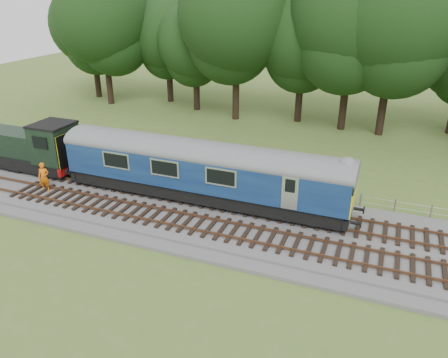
% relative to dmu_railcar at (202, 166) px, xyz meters
% --- Properties ---
extents(ground, '(120.00, 120.00, 0.00)m').
position_rel_dmu_railcar_xyz_m(ground, '(5.28, -1.40, -2.61)').
color(ground, '#486B27').
rests_on(ground, ground).
extents(ballast, '(70.00, 7.00, 0.35)m').
position_rel_dmu_railcar_xyz_m(ballast, '(5.28, -1.40, -2.43)').
color(ballast, '#4C4C4F').
rests_on(ballast, ground).
extents(track_north, '(67.20, 2.40, 0.21)m').
position_rel_dmu_railcar_xyz_m(track_north, '(5.28, -0.00, -2.19)').
color(track_north, black).
rests_on(track_north, ballast).
extents(track_south, '(67.20, 2.40, 0.21)m').
position_rel_dmu_railcar_xyz_m(track_south, '(5.28, -3.00, -2.19)').
color(track_south, black).
rests_on(track_south, ballast).
extents(fence, '(64.00, 0.12, 1.00)m').
position_rel_dmu_railcar_xyz_m(fence, '(5.28, 3.10, -2.61)').
color(fence, '#6B6054').
rests_on(fence, ground).
extents(tree_line, '(70.00, 8.00, 18.00)m').
position_rel_dmu_railcar_xyz_m(tree_line, '(5.28, 20.60, -2.61)').
color(tree_line, black).
rests_on(tree_line, ground).
extents(dmu_railcar, '(18.05, 2.86, 3.88)m').
position_rel_dmu_railcar_xyz_m(dmu_railcar, '(0.00, 0.00, 0.00)').
color(dmu_railcar, black).
rests_on(dmu_railcar, ground).
extents(shunter_loco, '(8.92, 2.60, 3.38)m').
position_rel_dmu_railcar_xyz_m(shunter_loco, '(-13.93, 0.00, -0.63)').
color(shunter_loco, black).
rests_on(shunter_loco, ground).
extents(worker, '(0.83, 0.69, 1.95)m').
position_rel_dmu_railcar_xyz_m(worker, '(-10.10, -2.59, -1.28)').
color(worker, orange).
rests_on(worker, ballast).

